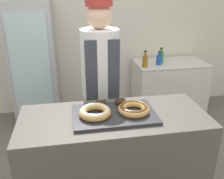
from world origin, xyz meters
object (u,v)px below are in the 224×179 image
Objects in this scene: serving_tray at (114,114)px; brownie_back_right at (120,102)px; brownie_back_left at (102,104)px; chest_freezer at (169,86)px; beverage_fridge at (34,66)px; baker_person at (101,86)px; bottle_green at (161,57)px; donut_chocolate_glaze at (134,108)px; bottle_amber at (145,61)px; donut_light_glaze at (95,112)px; bottle_blue at (159,59)px.

serving_tray is 0.17m from brownie_back_right.
chest_freezer is (1.29, 1.61, -0.59)m from brownie_back_left.
brownie_back_left is 0.04× the size of beverage_fridge.
bottle_green is (1.07, 1.14, -0.06)m from baker_person.
serving_tray is at bearing 174.96° from donut_chocolate_glaze.
bottle_amber reaches higher than serving_tray.
serving_tray reaches higher than chest_freezer.
beverage_fridge is (-0.64, 1.77, -0.15)m from donut_light_glaze.
beverage_fridge reaches higher than bottle_blue.
brownie_back_left and brownie_back_right have the same top height.
bottle_amber is (-0.30, -0.19, 0.01)m from bottle_green.
baker_person reaches higher than serving_tray.
donut_chocolate_glaze is 3.21× the size of brownie_back_left.
bottle_blue reaches higher than chest_freezer.
bottle_amber is at bearing 60.35° from brownie_back_left.
baker_person reaches higher than donut_chocolate_glaze.
brownie_back_left reaches higher than chest_freezer.
donut_light_glaze is at bearing -70.05° from beverage_fridge.
bottle_amber is (0.76, 0.96, -0.06)m from baker_person.
bottle_green is (1.12, 1.63, -0.10)m from brownie_back_left.
donut_chocolate_glaze is at bearing -110.24° from bottle_amber.
beverage_fridge is 8.62× the size of bottle_blue.
donut_light_glaze reaches higher than brownie_back_left.
chest_freezer is at bearing 20.16° from bottle_amber.
bottle_amber reaches higher than brownie_back_right.
baker_person is at bearing 101.70° from brownie_back_right.
beverage_fridge is at bearing -179.34° from bottle_green.
chest_freezer is at bearing 52.56° from donut_light_glaze.
chest_freezer is at bearing 18.14° from bottle_blue.
brownie_back_left is 1.98m from bottle_green.
brownie_back_right is 2.05m from chest_freezer.
brownie_back_left is at bearing 117.55° from serving_tray.
brownie_back_right is 0.04× the size of beverage_fridge.
bottle_green is (-0.16, 0.01, 0.49)m from chest_freezer.
beverage_fridge is (-0.77, 1.12, -0.09)m from baker_person.
brownie_back_left is at bearing -128.59° from chest_freezer.
beverage_fridge reaches higher than bottle_amber.
donut_chocolate_glaze is 2.01m from beverage_fridge.
brownie_back_right is 1.90m from bottle_green.
donut_chocolate_glaze reaches higher than serving_tray.
donut_light_glaze is at bearing -101.33° from baker_person.
brownie_back_right is 0.49m from baker_person.
bottle_amber reaches higher than brownie_back_left.
bottle_blue is at bearing 59.79° from serving_tray.
brownie_back_right is at bearing -120.78° from bottle_green.
donut_light_glaze is 0.30m from donut_chocolate_glaze.
serving_tray is 2.21m from chest_freezer.
bottle_green reaches higher than brownie_back_right.
bottle_green is 1.13× the size of bottle_blue.
bottle_green reaches higher than bottle_blue.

